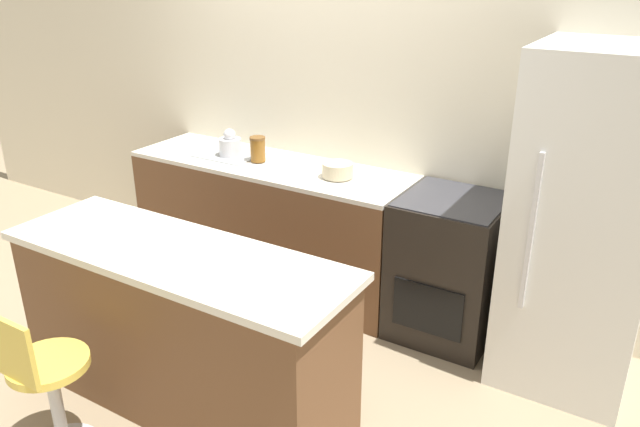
{
  "coord_description": "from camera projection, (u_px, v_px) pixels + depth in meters",
  "views": [
    {
      "loc": [
        2.13,
        -3.0,
        2.24
      ],
      "look_at": [
        0.52,
        -0.35,
        0.94
      ],
      "focal_mm": 35.0,
      "sensor_mm": 36.0,
      "label": 1
    }
  ],
  "objects": [
    {
      "name": "mixing_bowl",
      "position": [
        338.0,
        170.0,
        4.01
      ],
      "size": [
        0.2,
        0.2,
        0.09
      ],
      "color": "#C1B28E",
      "rests_on": "back_counter"
    },
    {
      "name": "back_counter",
      "position": [
        271.0,
        222.0,
        4.49
      ],
      "size": [
        2.05,
        0.62,
        0.91
      ],
      "color": "brown",
      "rests_on": "ground_plane"
    },
    {
      "name": "kettle",
      "position": [
        230.0,
        145.0,
        4.42
      ],
      "size": [
        0.16,
        0.16,
        0.2
      ],
      "color": "silver",
      "rests_on": "back_counter"
    },
    {
      "name": "ground_plane",
      "position": [
        282.0,
        308.0,
        4.25
      ],
      "size": [
        14.0,
        14.0,
        0.0
      ],
      "primitive_type": "plane",
      "color": "#998466"
    },
    {
      "name": "canister_jar",
      "position": [
        258.0,
        149.0,
        4.3
      ],
      "size": [
        0.11,
        0.11,
        0.17
      ],
      "color": "brown",
      "rests_on": "back_counter"
    },
    {
      "name": "stool_chair",
      "position": [
        47.0,
        388.0,
        2.87
      ],
      "size": [
        0.37,
        0.37,
        0.83
      ],
      "color": "#B7B7BC",
      "rests_on": "ground_plane"
    },
    {
      "name": "refrigerator",
      "position": [
        585.0,
        225.0,
        3.27
      ],
      "size": [
        0.7,
        0.74,
        1.85
      ],
      "color": "silver",
      "rests_on": "ground_plane"
    },
    {
      "name": "oven_range",
      "position": [
        448.0,
        267.0,
        3.84
      ],
      "size": [
        0.61,
        0.63,
        0.91
      ],
      "color": "black",
      "rests_on": "ground_plane"
    },
    {
      "name": "wall_back",
      "position": [
        333.0,
        101.0,
        4.28
      ],
      "size": [
        8.0,
        0.06,
        2.6
      ],
      "color": "beige",
      "rests_on": "ground_plane"
    },
    {
      "name": "kitchen_island",
      "position": [
        182.0,
        329.0,
        3.21
      ],
      "size": [
        1.87,
        0.62,
        0.9
      ],
      "color": "brown",
      "rests_on": "ground_plane"
    }
  ]
}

